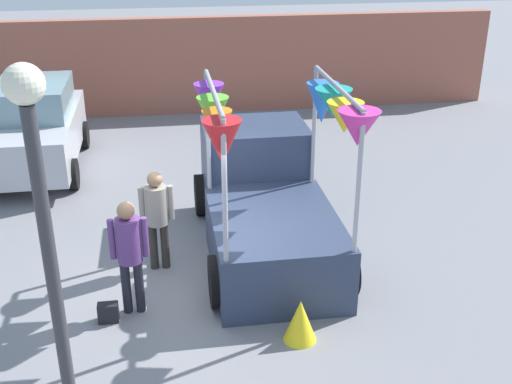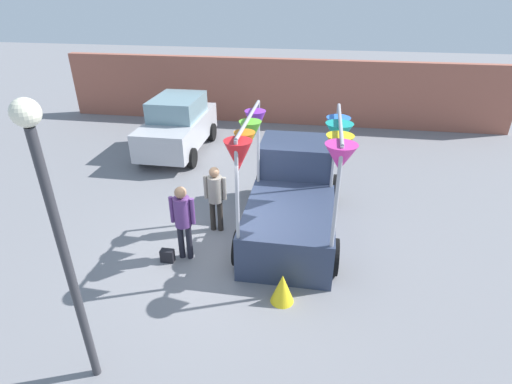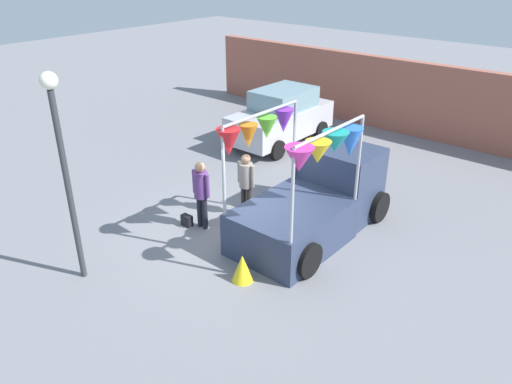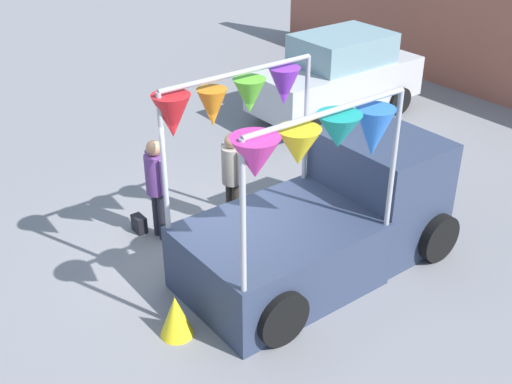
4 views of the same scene
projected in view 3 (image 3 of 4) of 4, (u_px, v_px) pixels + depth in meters
The scene contains 9 objects.
ground_plane at pixel (243, 232), 11.94m from camera, with size 60.00×60.00×0.00m, color slate.
vendor_truck at pixel (317, 195), 11.66m from camera, with size 2.43×4.10×2.99m.
parked_car at pixel (281, 116), 17.00m from camera, with size 1.88×4.00×1.88m.
person_customer at pixel (201, 189), 11.70m from camera, with size 0.53×0.34×1.70m.
person_vendor at pixel (246, 179), 12.29m from camera, with size 0.53×0.34×1.64m.
handbag at pixel (187, 220), 12.15m from camera, with size 0.28×0.16×0.28m, color black.
street_lamp at pixel (62, 153), 9.15m from camera, with size 0.32×0.32×4.22m.
brick_boundary_wall at pixel (414, 99), 17.68m from camera, with size 18.00×0.36×2.60m, color #9E5947.
folded_kite_bundle_sunflower at pixel (242, 268), 10.07m from camera, with size 0.44×0.44×0.60m, color yellow.
Camera 3 is at (6.87, -7.68, 6.11)m, focal length 35.00 mm.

